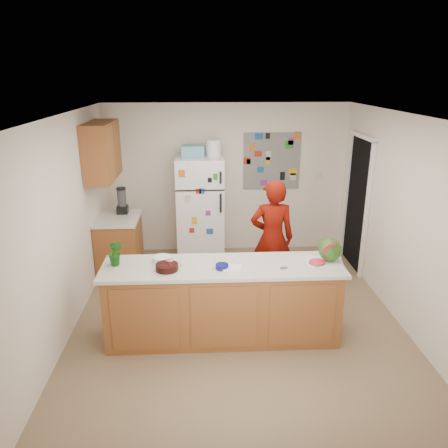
{
  "coord_description": "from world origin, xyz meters",
  "views": [
    {
      "loc": [
        -0.41,
        -4.92,
        2.93
      ],
      "look_at": [
        -0.15,
        0.2,
        1.16
      ],
      "focal_mm": 35.0,
      "sensor_mm": 36.0,
      "label": 1
    }
  ],
  "objects_px": {
    "refrigerator": "(200,209)",
    "cherry_bowl": "(167,267)",
    "watermelon": "(330,250)",
    "person": "(272,239)"
  },
  "relations": [
    {
      "from": "refrigerator",
      "to": "cherry_bowl",
      "type": "bearing_deg",
      "value": -98.21
    },
    {
      "from": "watermelon",
      "to": "cherry_bowl",
      "type": "height_order",
      "value": "watermelon"
    },
    {
      "from": "cherry_bowl",
      "to": "person",
      "type": "bearing_deg",
      "value": 41.01
    },
    {
      "from": "refrigerator",
      "to": "person",
      "type": "xyz_separation_m",
      "value": [
        0.97,
        -1.32,
        -0.03
      ]
    },
    {
      "from": "person",
      "to": "cherry_bowl",
      "type": "distance_m",
      "value": 1.76
    },
    {
      "from": "cherry_bowl",
      "to": "watermelon",
      "type": "bearing_deg",
      "value": 4.54
    },
    {
      "from": "refrigerator",
      "to": "cherry_bowl",
      "type": "xyz_separation_m",
      "value": [
        -0.36,
        -2.48,
        0.11
      ]
    },
    {
      "from": "person",
      "to": "watermelon",
      "type": "xyz_separation_m",
      "value": [
        0.49,
        -1.01,
        0.25
      ]
    },
    {
      "from": "refrigerator",
      "to": "person",
      "type": "distance_m",
      "value": 1.64
    },
    {
      "from": "watermelon",
      "to": "cherry_bowl",
      "type": "xyz_separation_m",
      "value": [
        -1.82,
        -0.14,
        -0.11
      ]
    }
  ]
}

